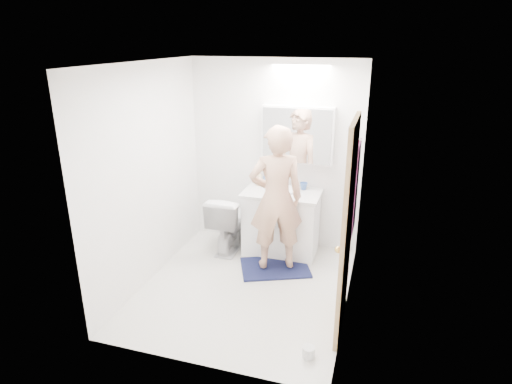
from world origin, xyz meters
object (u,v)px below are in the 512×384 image
at_px(toilet, 230,222).
at_px(soap_bottle_b, 267,179).
at_px(person, 276,199).
at_px(soap_bottle_a, 259,178).
at_px(vanity_cabinet, 281,224).
at_px(toilet_paper_roll, 309,352).
at_px(toothbrush_cup, 304,186).
at_px(medicine_cabinet, 298,135).

height_order(toilet, soap_bottle_b, soap_bottle_b).
height_order(toilet, person, person).
distance_m(soap_bottle_a, soap_bottle_b, 0.11).
xyz_separation_m(vanity_cabinet, toilet_paper_roll, (0.70, -1.85, -0.34)).
bearing_deg(toilet, vanity_cabinet, -169.89).
bearing_deg(toothbrush_cup, soap_bottle_a, -179.01).
height_order(vanity_cabinet, medicine_cabinet, medicine_cabinet).
relative_size(person, soap_bottle_a, 8.11).
relative_size(soap_bottle_a, toilet_paper_roll, 1.90).
bearing_deg(toothbrush_cup, soap_bottle_b, 177.59).
xyz_separation_m(vanity_cabinet, toothbrush_cup, (0.24, 0.16, 0.48)).
relative_size(vanity_cabinet, soap_bottle_b, 5.01).
height_order(toilet, toothbrush_cup, toothbrush_cup).
bearing_deg(person, vanity_cabinet, -107.96).
relative_size(medicine_cabinet, toilet_paper_roll, 8.00).
xyz_separation_m(person, toothbrush_cup, (0.20, 0.62, -0.03)).
height_order(person, soap_bottle_b, person).
bearing_deg(medicine_cabinet, vanity_cabinet, -121.74).
height_order(medicine_cabinet, toothbrush_cup, medicine_cabinet).
height_order(soap_bottle_a, toilet_paper_roll, soap_bottle_a).
bearing_deg(soap_bottle_b, toothbrush_cup, -2.41).
height_order(vanity_cabinet, toilet_paper_roll, vanity_cabinet).
bearing_deg(toilet_paper_roll, toothbrush_cup, 102.94).
xyz_separation_m(soap_bottle_a, toilet_paper_roll, (1.04, -2.00, -0.87)).
distance_m(toothbrush_cup, toilet_paper_roll, 2.22).
bearing_deg(soap_bottle_a, person, -57.73).
bearing_deg(toilet, medicine_cabinet, -157.39).
xyz_separation_m(medicine_cabinet, soap_bottle_a, (-0.47, -0.06, -0.58)).
bearing_deg(person, toilet, -49.09).
bearing_deg(soap_bottle_b, vanity_cabinet, -37.22).
bearing_deg(toilet, toothbrush_cup, -162.75).
relative_size(medicine_cabinet, soap_bottle_a, 4.21).
xyz_separation_m(toilet, toilet_paper_roll, (1.36, -1.73, -0.33)).
relative_size(medicine_cabinet, soap_bottle_b, 4.90).
distance_m(soap_bottle_b, toothbrush_cup, 0.48).
bearing_deg(soap_bottle_a, toilet_paper_roll, -62.48).
distance_m(soap_bottle_a, toothbrush_cup, 0.58).
height_order(vanity_cabinet, toilet, vanity_cabinet).
relative_size(toilet, soap_bottle_b, 4.20).
bearing_deg(toilet_paper_roll, soap_bottle_a, 117.52).
bearing_deg(vanity_cabinet, soap_bottle_a, 156.31).
bearing_deg(person, medicine_cabinet, -120.70).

